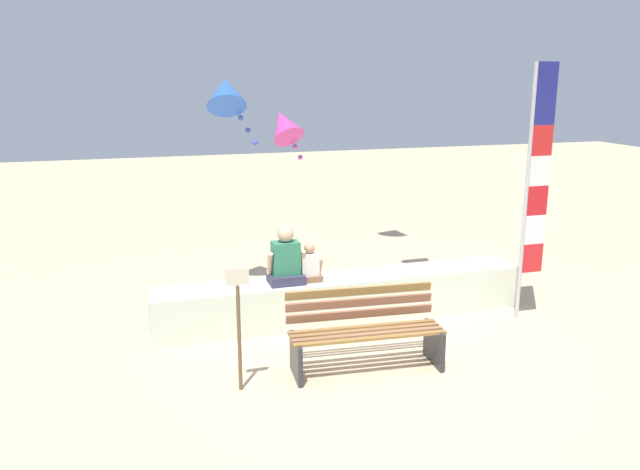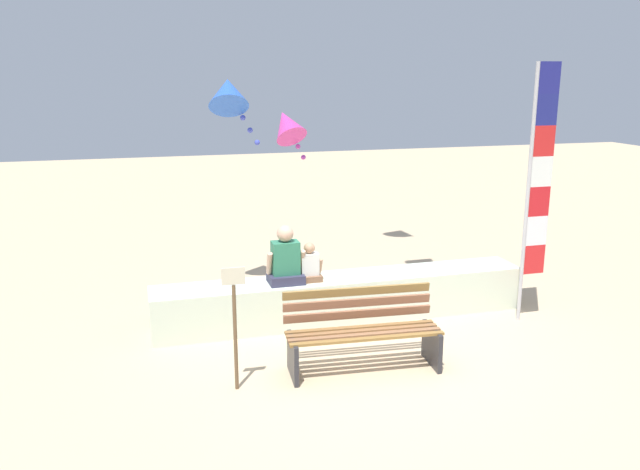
# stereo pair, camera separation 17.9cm
# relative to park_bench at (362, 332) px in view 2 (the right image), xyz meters

# --- Properties ---
(ground_plane) EXTENTS (40.00, 40.00, 0.00)m
(ground_plane) POSITION_rel_park_bench_xyz_m (0.24, 0.34, -0.42)
(ground_plane) COLOR #D0B48C
(seawall_ledge) EXTENTS (5.07, 0.65, 0.60)m
(seawall_ledge) POSITION_rel_park_bench_xyz_m (0.24, 1.49, -0.12)
(seawall_ledge) COLOR silver
(seawall_ledge) RESTS_ON ground
(park_bench) EXTENTS (1.77, 0.73, 0.88)m
(park_bench) POSITION_rel_park_bench_xyz_m (0.00, 0.00, 0.00)
(park_bench) COLOR olive
(park_bench) RESTS_ON ground
(person_adult) EXTENTS (0.50, 0.37, 0.77)m
(person_adult) POSITION_rel_park_bench_xyz_m (-0.55, 1.45, 0.48)
(person_adult) COLOR #31314A
(person_adult) RESTS_ON seawall_ledge
(person_child) EXTENTS (0.34, 0.25, 0.52)m
(person_child) POSITION_rel_park_bench_xyz_m (-0.23, 1.45, 0.38)
(person_child) COLOR brown
(person_child) RESTS_ON seawall_ledge
(flag_banner) EXTENTS (0.36, 0.05, 3.40)m
(flag_banner) POSITION_rel_park_bench_xyz_m (2.65, 0.80, 1.47)
(flag_banner) COLOR #B7B7BC
(flag_banner) RESTS_ON ground
(kite_magenta) EXTENTS (0.68, 0.81, 0.93)m
(kite_magenta) POSITION_rel_park_bench_xyz_m (0.00, 3.68, 2.04)
(kite_magenta) COLOR #DB3D9E
(kite_blue) EXTENTS (0.76, 0.79, 1.11)m
(kite_blue) POSITION_rel_park_bench_xyz_m (-0.99, 3.08, 2.56)
(kite_blue) COLOR blue
(sign_post) EXTENTS (0.24, 0.04, 1.34)m
(sign_post) POSITION_rel_park_bench_xyz_m (-1.44, -0.13, 0.37)
(sign_post) COLOR brown
(sign_post) RESTS_ON ground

